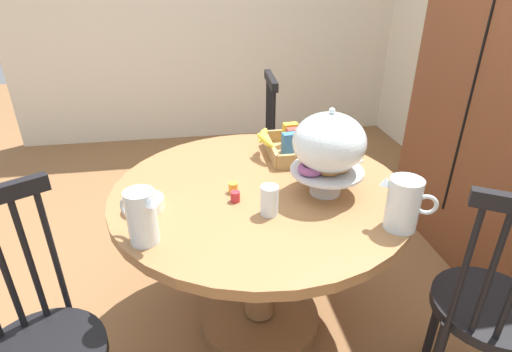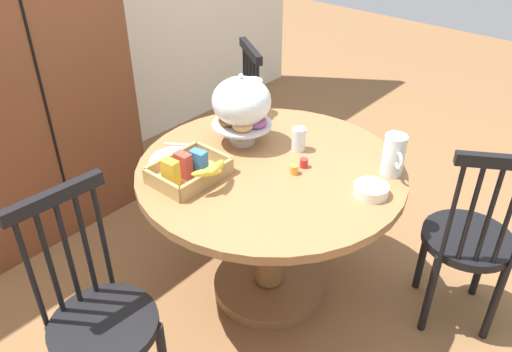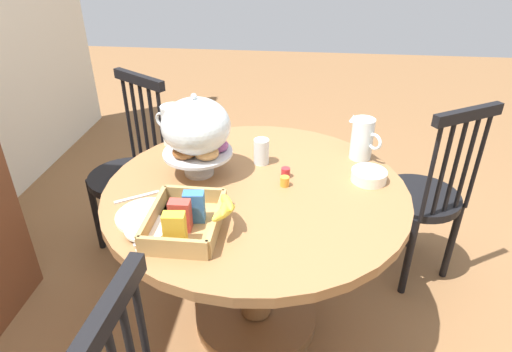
{
  "view_description": "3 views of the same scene",
  "coord_description": "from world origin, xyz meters",
  "px_view_note": "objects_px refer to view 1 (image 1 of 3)",
  "views": [
    {
      "loc": [
        1.5,
        -0.17,
        1.52
      ],
      "look_at": [
        0.0,
        0.07,
        0.74
      ],
      "focal_mm": 28.26,
      "sensor_mm": 36.0,
      "label": 1
    },
    {
      "loc": [
        -1.39,
        -1.12,
        1.93
      ],
      "look_at": [
        0.0,
        0.07,
        0.74
      ],
      "focal_mm": 36.08,
      "sensor_mm": 36.0,
      "label": 2
    },
    {
      "loc": [
        -1.38,
        -0.09,
        1.65
      ],
      "look_at": [
        0.1,
        0.07,
        0.79
      ],
      "focal_mm": 31.38,
      "sensor_mm": 36.0,
      "label": 3
    }
  ],
  "objects_px": {
    "dining_table": "(260,232)",
    "windsor_chair_by_cabinet": "(491,312)",
    "pastry_stand_with_dome": "(329,146)",
    "drinking_glass": "(269,200)",
    "cereal_basket": "(289,145)",
    "china_plate_large": "(327,156)",
    "windsor_chair_facing_door": "(248,159)",
    "milk_pitcher": "(403,206)",
    "orange_juice_pitcher": "(142,219)",
    "cereal_bowl": "(145,204)",
    "china_plate_small": "(316,147)"
  },
  "relations": [
    {
      "from": "windsor_chair_facing_door",
      "to": "milk_pitcher",
      "type": "height_order",
      "value": "windsor_chair_facing_door"
    },
    {
      "from": "dining_table",
      "to": "milk_pitcher",
      "type": "bearing_deg",
      "value": 49.71
    },
    {
      "from": "orange_juice_pitcher",
      "to": "cereal_bowl",
      "type": "height_order",
      "value": "orange_juice_pitcher"
    },
    {
      "from": "china_plate_large",
      "to": "cereal_bowl",
      "type": "distance_m",
      "value": 0.87
    },
    {
      "from": "china_plate_large",
      "to": "drinking_glass",
      "type": "xyz_separation_m",
      "value": [
        0.44,
        -0.36,
        0.05
      ]
    },
    {
      "from": "windsor_chair_by_cabinet",
      "to": "windsor_chair_facing_door",
      "type": "distance_m",
      "value": 1.54
    },
    {
      "from": "dining_table",
      "to": "cereal_bowl",
      "type": "distance_m",
      "value": 0.51
    },
    {
      "from": "windsor_chair_by_cabinet",
      "to": "pastry_stand_with_dome",
      "type": "xyz_separation_m",
      "value": [
        -0.43,
        -0.49,
        0.48
      ]
    },
    {
      "from": "orange_juice_pitcher",
      "to": "cereal_bowl",
      "type": "bearing_deg",
      "value": -175.55
    },
    {
      "from": "windsor_chair_facing_door",
      "to": "drinking_glass",
      "type": "relative_size",
      "value": 8.86
    },
    {
      "from": "orange_juice_pitcher",
      "to": "cereal_basket",
      "type": "distance_m",
      "value": 0.86
    },
    {
      "from": "pastry_stand_with_dome",
      "to": "milk_pitcher",
      "type": "height_order",
      "value": "pastry_stand_with_dome"
    },
    {
      "from": "windsor_chair_by_cabinet",
      "to": "cereal_bowl",
      "type": "xyz_separation_m",
      "value": [
        -0.41,
        -1.17,
        0.31
      ]
    },
    {
      "from": "milk_pitcher",
      "to": "cereal_basket",
      "type": "distance_m",
      "value": 0.69
    },
    {
      "from": "cereal_basket",
      "to": "windsor_chair_by_cabinet",
      "type": "bearing_deg",
      "value": 33.88
    },
    {
      "from": "windsor_chair_by_cabinet",
      "to": "china_plate_large",
      "type": "relative_size",
      "value": 4.43
    },
    {
      "from": "dining_table",
      "to": "milk_pitcher",
      "type": "height_order",
      "value": "milk_pitcher"
    },
    {
      "from": "windsor_chair_by_cabinet",
      "to": "pastry_stand_with_dome",
      "type": "distance_m",
      "value": 0.81
    },
    {
      "from": "orange_juice_pitcher",
      "to": "milk_pitcher",
      "type": "bearing_deg",
      "value": 85.95
    },
    {
      "from": "windsor_chair_facing_door",
      "to": "china_plate_small",
      "type": "distance_m",
      "value": 0.69
    },
    {
      "from": "cereal_basket",
      "to": "china_plate_small",
      "type": "relative_size",
      "value": 2.11
    },
    {
      "from": "pastry_stand_with_dome",
      "to": "cereal_bowl",
      "type": "height_order",
      "value": "pastry_stand_with_dome"
    },
    {
      "from": "orange_juice_pitcher",
      "to": "pastry_stand_with_dome",
      "type": "bearing_deg",
      "value": 107.53
    },
    {
      "from": "dining_table",
      "to": "china_plate_large",
      "type": "height_order",
      "value": "china_plate_large"
    },
    {
      "from": "milk_pitcher",
      "to": "cereal_bowl",
      "type": "relative_size",
      "value": 1.31
    },
    {
      "from": "pastry_stand_with_dome",
      "to": "orange_juice_pitcher",
      "type": "height_order",
      "value": "pastry_stand_with_dome"
    },
    {
      "from": "dining_table",
      "to": "drinking_glass",
      "type": "xyz_separation_m",
      "value": [
        0.2,
        -0.0,
        0.27
      ]
    },
    {
      "from": "china_plate_small",
      "to": "cereal_bowl",
      "type": "bearing_deg",
      "value": -61.26
    },
    {
      "from": "milk_pitcher",
      "to": "china_plate_large",
      "type": "distance_m",
      "value": 0.6
    },
    {
      "from": "cereal_bowl",
      "to": "drinking_glass",
      "type": "relative_size",
      "value": 1.27
    },
    {
      "from": "orange_juice_pitcher",
      "to": "cereal_bowl",
      "type": "xyz_separation_m",
      "value": [
        -0.2,
        -0.02,
        -0.06
      ]
    },
    {
      "from": "cereal_bowl",
      "to": "drinking_glass",
      "type": "distance_m",
      "value": 0.45
    },
    {
      "from": "pastry_stand_with_dome",
      "to": "drinking_glass",
      "type": "distance_m",
      "value": 0.31
    },
    {
      "from": "pastry_stand_with_dome",
      "to": "cereal_basket",
      "type": "xyz_separation_m",
      "value": [
        -0.38,
        -0.05,
        -0.15
      ]
    },
    {
      "from": "pastry_stand_with_dome",
      "to": "dining_table",
      "type": "bearing_deg",
      "value": -108.77
    },
    {
      "from": "windsor_chair_facing_door",
      "to": "pastry_stand_with_dome",
      "type": "height_order",
      "value": "pastry_stand_with_dome"
    },
    {
      "from": "cereal_bowl",
      "to": "drinking_glass",
      "type": "bearing_deg",
      "value": 76.89
    },
    {
      "from": "milk_pitcher",
      "to": "cereal_bowl",
      "type": "distance_m",
      "value": 0.9
    },
    {
      "from": "cereal_basket",
      "to": "china_plate_large",
      "type": "bearing_deg",
      "value": 70.9
    },
    {
      "from": "milk_pitcher",
      "to": "drinking_glass",
      "type": "xyz_separation_m",
      "value": [
        -0.15,
        -0.42,
        -0.03
      ]
    },
    {
      "from": "milk_pitcher",
      "to": "pastry_stand_with_dome",
      "type": "bearing_deg",
      "value": -147.25
    },
    {
      "from": "china_plate_large",
      "to": "drinking_glass",
      "type": "height_order",
      "value": "drinking_glass"
    },
    {
      "from": "pastry_stand_with_dome",
      "to": "china_plate_small",
      "type": "bearing_deg",
      "value": 167.96
    },
    {
      "from": "drinking_glass",
      "to": "milk_pitcher",
      "type": "bearing_deg",
      "value": 69.79
    },
    {
      "from": "windsor_chair_facing_door",
      "to": "china_plate_large",
      "type": "relative_size",
      "value": 4.43
    },
    {
      "from": "milk_pitcher",
      "to": "china_plate_small",
      "type": "height_order",
      "value": "milk_pitcher"
    },
    {
      "from": "windsor_chair_by_cabinet",
      "to": "cereal_basket",
      "type": "distance_m",
      "value": 1.03
    },
    {
      "from": "dining_table",
      "to": "windsor_chair_by_cabinet",
      "type": "distance_m",
      "value": 0.89
    },
    {
      "from": "pastry_stand_with_dome",
      "to": "cereal_bowl",
      "type": "bearing_deg",
      "value": -88.79
    },
    {
      "from": "windsor_chair_by_cabinet",
      "to": "milk_pitcher",
      "type": "distance_m",
      "value": 0.51
    }
  ]
}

